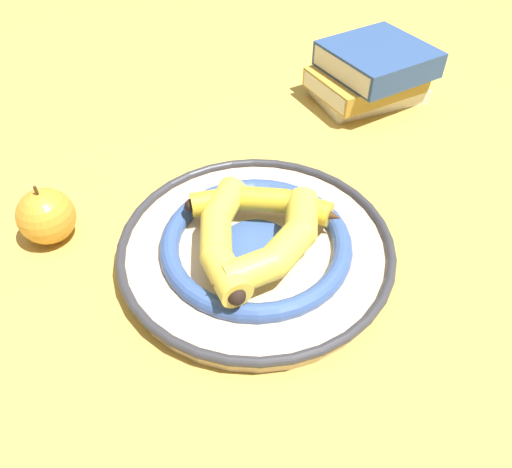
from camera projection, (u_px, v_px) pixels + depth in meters
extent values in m
plane|color=gold|center=(238.00, 265.00, 0.62)|extent=(2.80, 2.80, 0.00)
cylinder|color=beige|center=(256.00, 250.00, 0.63)|extent=(0.33, 0.33, 0.02)
torus|color=#385699|center=(256.00, 243.00, 0.62)|extent=(0.24, 0.24, 0.02)
cylinder|color=#385699|center=(256.00, 245.00, 0.62)|extent=(0.09, 0.09, 0.00)
torus|color=#333338|center=(256.00, 244.00, 0.62)|extent=(0.34, 0.34, 0.01)
cylinder|color=gold|center=(307.00, 208.00, 0.62)|extent=(0.07, 0.06, 0.03)
cylinder|color=gold|center=(261.00, 199.00, 0.63)|extent=(0.06, 0.04, 0.03)
cylinder|color=gold|center=(215.00, 202.00, 0.63)|extent=(0.07, 0.04, 0.03)
sphere|color=gold|center=(285.00, 201.00, 0.63)|extent=(0.03, 0.03, 0.03)
sphere|color=gold|center=(238.00, 198.00, 0.63)|extent=(0.03, 0.03, 0.03)
cone|color=#472D19|center=(330.00, 215.00, 0.61)|extent=(0.04, 0.03, 0.02)
sphere|color=black|center=(191.00, 205.00, 0.62)|extent=(0.02, 0.02, 0.02)
cylinder|color=yellow|center=(225.00, 203.00, 0.62)|extent=(0.06, 0.07, 0.04)
cylinder|color=yellow|center=(216.00, 237.00, 0.58)|extent=(0.04, 0.06, 0.04)
cylinder|color=yellow|center=(227.00, 276.00, 0.54)|extent=(0.06, 0.07, 0.04)
sphere|color=yellow|center=(216.00, 219.00, 0.60)|extent=(0.04, 0.04, 0.04)
sphere|color=yellow|center=(216.00, 257.00, 0.56)|extent=(0.04, 0.04, 0.04)
cone|color=#472D19|center=(234.00, 188.00, 0.64)|extent=(0.04, 0.04, 0.03)
sphere|color=black|center=(238.00, 296.00, 0.52)|extent=(0.02, 0.02, 0.02)
cylinder|color=yellow|center=(250.00, 272.00, 0.54)|extent=(0.07, 0.06, 0.04)
cylinder|color=yellow|center=(288.00, 247.00, 0.57)|extent=(0.07, 0.07, 0.04)
cylinder|color=yellow|center=(302.00, 215.00, 0.61)|extent=(0.05, 0.06, 0.04)
sphere|color=yellow|center=(274.00, 262.00, 0.55)|extent=(0.04, 0.04, 0.04)
sphere|color=yellow|center=(301.00, 232.00, 0.59)|extent=(0.04, 0.04, 0.04)
cone|color=#472D19|center=(225.00, 281.00, 0.53)|extent=(0.04, 0.04, 0.03)
sphere|color=black|center=(303.00, 199.00, 0.63)|extent=(0.02, 0.02, 0.02)
cube|color=silver|center=(369.00, 92.00, 0.90)|extent=(0.21, 0.17, 0.02)
cube|color=white|center=(366.00, 93.00, 0.90)|extent=(0.20, 0.16, 0.02)
cube|color=#B28933|center=(366.00, 80.00, 0.87)|extent=(0.22, 0.20, 0.03)
cube|color=white|center=(364.00, 80.00, 0.87)|extent=(0.21, 0.19, 0.03)
cube|color=#2D4C84|center=(378.00, 59.00, 0.85)|extent=(0.22, 0.21, 0.04)
cube|color=white|center=(376.00, 60.00, 0.85)|extent=(0.20, 0.20, 0.03)
sphere|color=gold|center=(46.00, 216.00, 0.63)|extent=(0.07, 0.07, 0.07)
cylinder|color=#4C3319|center=(36.00, 190.00, 0.60)|extent=(0.00, 0.00, 0.01)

